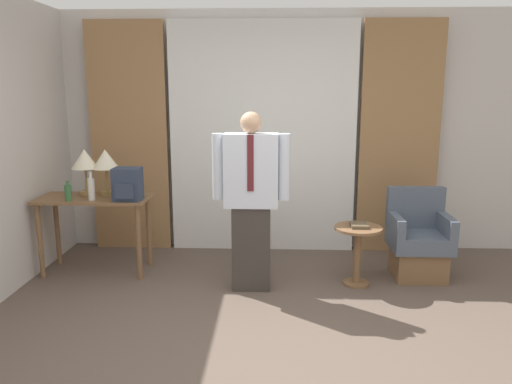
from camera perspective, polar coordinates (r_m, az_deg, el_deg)
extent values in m
plane|color=brown|center=(3.58, -0.46, -19.44)|extent=(16.00, 16.00, 0.00)
cube|color=beige|center=(5.76, 0.81, 6.83)|extent=(10.00, 0.06, 2.70)
cube|color=white|center=(5.64, 0.77, 6.10)|extent=(2.08, 0.06, 2.58)
cube|color=#997047|center=(5.88, -14.30, 5.98)|extent=(0.88, 0.06, 2.58)
cube|color=#997047|center=(5.80, 16.04, 5.80)|extent=(0.88, 0.06, 2.58)
cube|color=brown|center=(5.25, -18.05, -0.70)|extent=(1.10, 0.51, 0.03)
cylinder|color=brown|center=(5.36, -23.45, -5.18)|extent=(0.05, 0.05, 0.75)
cylinder|color=brown|center=(5.01, -13.25, -5.63)|extent=(0.05, 0.05, 0.75)
cylinder|color=brown|center=(5.70, -21.76, -4.05)|extent=(0.05, 0.05, 0.75)
cylinder|color=brown|center=(5.38, -12.14, -4.38)|extent=(0.05, 0.05, 0.75)
cylinder|color=#9E7F47|center=(5.37, -18.75, -0.08)|extent=(0.13, 0.13, 0.04)
cylinder|color=#9E7F47|center=(5.35, -18.85, 1.35)|extent=(0.02, 0.02, 0.23)
cone|color=beige|center=(5.32, -19.00, 3.60)|extent=(0.26, 0.26, 0.19)
cylinder|color=#9E7F47|center=(5.30, -16.62, -0.10)|extent=(0.13, 0.13, 0.04)
cylinder|color=#9E7F47|center=(5.28, -16.70, 1.35)|extent=(0.02, 0.02, 0.23)
cone|color=beige|center=(5.24, -16.84, 3.63)|extent=(0.26, 0.26, 0.19)
cylinder|color=silver|center=(5.09, -18.30, 0.31)|extent=(0.07, 0.07, 0.21)
cylinder|color=silver|center=(5.06, -18.40, 1.83)|extent=(0.03, 0.03, 0.06)
cylinder|color=#336638|center=(5.13, -20.68, -0.12)|extent=(0.07, 0.07, 0.15)
cylinder|color=#336638|center=(5.11, -20.76, 0.95)|extent=(0.03, 0.03, 0.04)
cube|color=#2D384C|center=(4.97, -14.46, 0.88)|extent=(0.26, 0.20, 0.32)
cube|color=#2D384C|center=(4.87, -14.82, 0.07)|extent=(0.18, 0.03, 0.14)
cube|color=#38332D|center=(4.66, -0.54, -6.41)|extent=(0.35, 0.19, 0.80)
cube|color=silver|center=(4.48, -0.56, 2.48)|extent=(0.49, 0.22, 0.66)
cube|color=#5B1E23|center=(4.35, -0.64, 3.30)|extent=(0.06, 0.01, 0.50)
cylinder|color=silver|center=(4.50, -4.35, 2.91)|extent=(0.11, 0.11, 0.60)
cylinder|color=silver|center=(4.47, 3.25, 2.87)|extent=(0.11, 0.11, 0.60)
sphere|color=tan|center=(4.43, -0.57, 7.94)|extent=(0.19, 0.19, 0.19)
cube|color=brown|center=(5.25, 18.01, -7.71)|extent=(0.48, 0.44, 0.30)
cube|color=#4C5666|center=(5.18, 18.17, -5.31)|extent=(0.57, 0.52, 0.16)
cube|color=#4C5666|center=(5.31, 17.74, -1.64)|extent=(0.57, 0.10, 0.42)
cube|color=#4C5666|center=(5.08, 15.65, -3.52)|extent=(0.08, 0.52, 0.18)
cube|color=#4C5666|center=(5.21, 20.88, -3.47)|extent=(0.08, 0.52, 0.18)
cylinder|color=brown|center=(4.97, 11.34, -10.16)|extent=(0.25, 0.25, 0.02)
cylinder|color=brown|center=(4.88, 11.47, -7.30)|extent=(0.07, 0.07, 0.55)
cylinder|color=brown|center=(4.80, 11.61, -4.07)|extent=(0.45, 0.45, 0.02)
cube|color=brown|center=(4.80, 11.68, -3.72)|extent=(0.16, 0.20, 0.03)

